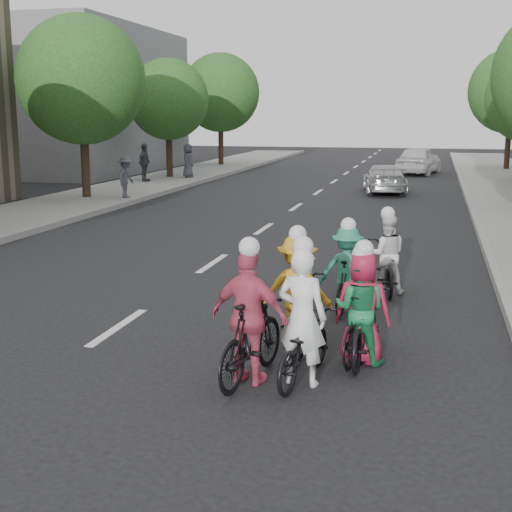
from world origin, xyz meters
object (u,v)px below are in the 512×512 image
at_px(cyclist_2, 298,300).
at_px(spectator_2, 188,161).
at_px(follow_car_lead, 385,179).
at_px(follow_car_trail, 419,160).
at_px(cyclist_0, 360,317).
at_px(cyclist_3, 251,329).
at_px(cyclist_5, 362,319).
at_px(cyclist_1, 386,262).
at_px(spectator_1, 144,162).
at_px(spectator_0, 126,177).
at_px(cyclist_4, 303,336).
at_px(cyclist_6, 347,276).

height_order(cyclist_2, spectator_2, spectator_2).
xyz_separation_m(follow_car_lead, follow_car_trail, (1.19, 9.87, 0.17)).
bearing_deg(cyclist_0, cyclist_2, -20.61).
distance_m(cyclist_3, spectator_2, 27.29).
xyz_separation_m(cyclist_5, spectator_2, (-11.02, 24.37, 0.39)).
distance_m(cyclist_1, follow_car_trail, 27.07).
bearing_deg(spectator_2, spectator_1, 151.14).
height_order(cyclist_1, cyclist_2, cyclist_2).
distance_m(cyclist_5, spectator_0, 18.80).
distance_m(cyclist_4, follow_car_lead, 22.06).
distance_m(follow_car_lead, follow_car_trail, 9.95).
bearing_deg(follow_car_trail, spectator_0, 66.87).
distance_m(cyclist_6, follow_car_trail, 28.63).
distance_m(cyclist_1, cyclist_5, 3.89).
distance_m(cyclist_3, follow_car_lead, 22.20).
height_order(cyclist_3, cyclist_4, cyclist_4).
xyz_separation_m(cyclist_6, follow_car_lead, (-0.66, 18.75, -0.03)).
bearing_deg(cyclist_3, follow_car_lead, -79.10).
bearing_deg(cyclist_0, cyclist_4, 67.28).
relative_size(follow_car_lead, follow_car_trail, 0.91).
xyz_separation_m(follow_car_lead, spectator_2, (-9.88, 3.28, 0.38)).
xyz_separation_m(cyclist_1, cyclist_4, (-0.71, -4.87, 0.02)).
height_order(cyclist_6, spectator_1, spectator_1).
bearing_deg(cyclist_5, cyclist_6, -76.22).
relative_size(cyclist_1, spectator_1, 1.06).
distance_m(cyclist_3, follow_car_trail, 32.10).
distance_m(cyclist_0, spectator_2, 26.74).
bearing_deg(spectator_1, cyclist_2, -150.85).
distance_m(cyclist_4, cyclist_6, 3.31).
bearing_deg(cyclist_2, cyclist_3, 79.41).
bearing_deg(cyclist_6, spectator_2, -57.84).
xyz_separation_m(cyclist_1, cyclist_3, (-1.34, -5.01, 0.10)).
distance_m(cyclist_2, spectator_0, 17.78).
distance_m(cyclist_5, follow_car_lead, 21.11).
height_order(cyclist_4, cyclist_5, cyclist_4).
relative_size(follow_car_trail, spectator_0, 2.89).
bearing_deg(cyclist_2, cyclist_0, 148.32).
height_order(cyclist_0, cyclist_3, cyclist_3).
xyz_separation_m(cyclist_2, cyclist_6, (0.52, 1.76, -0.01)).
relative_size(follow_car_lead, spectator_2, 2.48).
xyz_separation_m(cyclist_3, follow_car_trail, (1.33, 32.07, 0.09)).
bearing_deg(cyclist_1, follow_car_lead, -95.64).
xyz_separation_m(cyclist_4, spectator_0, (-9.79, 16.61, 0.33)).
bearing_deg(cyclist_4, cyclist_6, -82.32).
xyz_separation_m(cyclist_5, cyclist_6, (-0.48, 2.33, 0.04)).
bearing_deg(cyclist_1, spectator_0, -57.85).
xyz_separation_m(cyclist_3, spectator_1, (-11.02, 23.01, 0.36)).
bearing_deg(cyclist_0, spectator_0, -46.49).
bearing_deg(spectator_2, spectator_0, -177.62).
xyz_separation_m(cyclist_2, follow_car_lead, (-0.14, 20.52, -0.04)).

